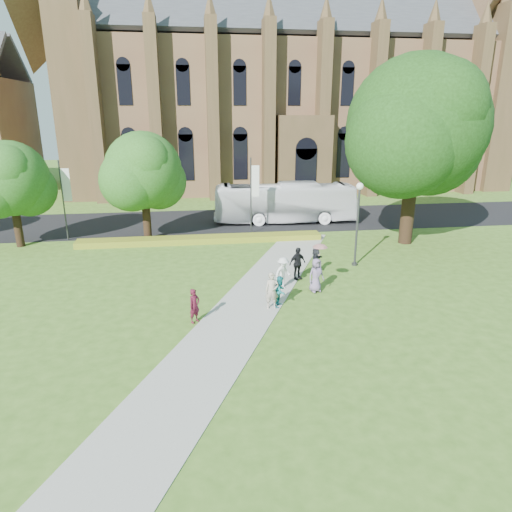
{
  "coord_description": "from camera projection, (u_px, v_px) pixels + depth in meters",
  "views": [
    {
      "loc": [
        -2.54,
        -19.81,
        9.26
      ],
      "look_at": [
        0.86,
        4.26,
        1.6
      ],
      "focal_mm": 32.0,
      "sensor_mm": 36.0,
      "label": 1
    }
  ],
  "objects": [
    {
      "name": "streetlamp",
      "position": [
        358.0,
        214.0,
        27.98
      ],
      "size": [
        0.44,
        0.44,
        5.24
      ],
      "color": "#38383D",
      "rests_on": "ground"
    },
    {
      "name": "pedestrian_0",
      "position": [
        194.0,
        306.0,
        20.78
      ],
      "size": [
        0.7,
        0.68,
        1.62
      ],
      "primitive_type": "imported",
      "rotation": [
        0.0,
        0.0,
        0.73
      ],
      "color": "#4D1122",
      "rests_on": "footpath"
    },
    {
      "name": "flower_hedge",
      "position": [
        201.0,
        240.0,
        33.97
      ],
      "size": [
        18.0,
        1.4,
        0.45
      ],
      "primitive_type": "cube",
      "color": "gold",
      "rests_on": "ground"
    },
    {
      "name": "road",
      "position": [
        222.0,
        221.0,
        40.72
      ],
      "size": [
        160.0,
        10.0,
        0.02
      ],
      "primitive_type": "cube",
      "color": "black",
      "rests_on": "ground"
    },
    {
      "name": "parasol",
      "position": [
        320.0,
        252.0,
        24.1
      ],
      "size": [
        0.8,
        0.8,
        0.69
      ],
      "primitive_type": "imported",
      "rotation": [
        0.0,
        0.0,
        -0.01
      ],
      "color": "pink",
      "rests_on": "pedestrian_4"
    },
    {
      "name": "pedestrian_5",
      "position": [
        316.0,
        260.0,
        27.27
      ],
      "size": [
        1.14,
        1.47,
        1.55
      ],
      "primitive_type": "imported",
      "rotation": [
        0.0,
        0.0,
        1.02
      ],
      "color": "#23232A",
      "rests_on": "footpath"
    },
    {
      "name": "banner_pole_0",
      "position": [
        252.0,
        192.0,
        35.45
      ],
      "size": [
        0.7,
        0.1,
        6.0
      ],
      "color": "#38383D",
      "rests_on": "ground"
    },
    {
      "name": "pedestrian_4",
      "position": [
        316.0,
        275.0,
        24.36
      ],
      "size": [
        1.04,
        0.83,
        1.85
      ],
      "primitive_type": "imported",
      "rotation": [
        0.0,
        0.0,
        0.3
      ],
      "color": "slate",
      "rests_on": "footpath"
    },
    {
      "name": "street_tree_1",
      "position": [
        143.0,
        171.0,
        33.16
      ],
      "size": [
        5.6,
        5.6,
        8.05
      ],
      "color": "#332114",
      "rests_on": "ground"
    },
    {
      "name": "street_tree_0",
      "position": [
        10.0,
        179.0,
        31.59
      ],
      "size": [
        5.2,
        5.2,
        7.5
      ],
      "color": "#332114",
      "rests_on": "ground"
    },
    {
      "name": "pedestrian_3",
      "position": [
        297.0,
        263.0,
        26.18
      ],
      "size": [
        1.2,
        0.87,
        1.89
      ],
      "primitive_type": "imported",
      "rotation": [
        0.0,
        0.0,
        0.42
      ],
      "color": "black",
      "rests_on": "footpath"
    },
    {
      "name": "pedestrian_1",
      "position": [
        280.0,
        291.0,
        22.54
      ],
      "size": [
        0.92,
        0.96,
        1.57
      ],
      "primitive_type": "imported",
      "rotation": [
        0.0,
        0.0,
        0.98
      ],
      "color": "teal",
      "rests_on": "footpath"
    },
    {
      "name": "ground",
      "position": [
        251.0,
        315.0,
        21.83
      ],
      "size": [
        160.0,
        160.0,
        0.0
      ],
      "primitive_type": "plane",
      "color": "#3F671F",
      "rests_on": "ground"
    },
    {
      "name": "pedestrian_2",
      "position": [
        283.0,
        273.0,
        24.74
      ],
      "size": [
        1.32,
        1.22,
        1.79
      ],
      "primitive_type": "imported",
      "rotation": [
        0.0,
        0.0,
        0.63
      ],
      "color": "silver",
      "rests_on": "footpath"
    },
    {
      "name": "footpath",
      "position": [
        248.0,
        306.0,
        22.77
      ],
      "size": [
        15.58,
        28.54,
        0.04
      ],
      "primitive_type": "cube",
      "rotation": [
        0.0,
        0.0,
        -0.44
      ],
      "color": "#B2B2A8",
      "rests_on": "ground"
    },
    {
      "name": "banner_pole_1",
      "position": [
        64.0,
        196.0,
        33.58
      ],
      "size": [
        0.7,
        0.1,
        6.0
      ],
      "color": "#38383D",
      "rests_on": "ground"
    },
    {
      "name": "large_tree",
      "position": [
        416.0,
        126.0,
        31.44
      ],
      "size": [
        9.6,
        9.6,
        13.2
      ],
      "color": "#332114",
      "rests_on": "ground"
    },
    {
      "name": "cathedral",
      "position": [
        289.0,
        81.0,
        56.78
      ],
      "size": [
        52.6,
        18.25,
        28.0
      ],
      "color": "brown",
      "rests_on": "ground"
    },
    {
      "name": "pedestrian_6",
      "position": [
        272.0,
        291.0,
        22.23
      ],
      "size": [
        0.7,
        0.49,
        1.85
      ],
      "primitive_type": "imported",
      "rotation": [
        0.0,
        0.0,
        -0.07
      ],
      "color": "#A49889",
      "rests_on": "footpath"
    },
    {
      "name": "tour_coach",
      "position": [
        285.0,
        203.0,
        39.79
      ],
      "size": [
        12.58,
        3.54,
        3.47
      ],
      "primitive_type": "imported",
      "rotation": [
        0.0,
        0.0,
        1.52
      ],
      "color": "silver",
      "rests_on": "road"
    }
  ]
}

